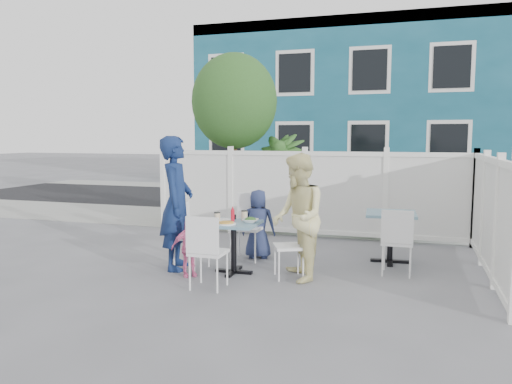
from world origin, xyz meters
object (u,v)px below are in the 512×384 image
(boy, at_px, (258,224))
(toddler, at_px, (188,247))
(main_table, at_px, (234,234))
(chair_back, at_px, (249,221))
(chair_left, at_px, (187,230))
(chair_right, at_px, (294,240))
(woman, at_px, (298,217))
(man, at_px, (177,203))
(spare_table, at_px, (391,224))
(utility_cabinet, at_px, (221,190))
(chair_near, at_px, (206,247))

(boy, distance_m, toddler, 1.39)
(main_table, bearing_deg, chair_back, 94.29)
(chair_left, xyz_separation_m, chair_back, (0.67, 0.79, 0.04))
(main_table, distance_m, boy, 0.92)
(chair_left, xyz_separation_m, chair_right, (1.58, -0.04, -0.04))
(chair_right, xyz_separation_m, woman, (0.06, -0.09, 0.33))
(chair_back, bearing_deg, main_table, 95.55)
(man, bearing_deg, spare_table, -80.56)
(chair_left, distance_m, toddler, 0.47)
(spare_table, relative_size, boy, 0.71)
(utility_cabinet, distance_m, chair_right, 5.04)
(spare_table, bearing_deg, man, -156.49)
(spare_table, bearing_deg, boy, -170.79)
(man, bearing_deg, woman, -105.50)
(chair_right, bearing_deg, utility_cabinet, 8.47)
(main_table, height_order, chair_near, chair_near)
(utility_cabinet, bearing_deg, chair_back, -69.41)
(utility_cabinet, xyz_separation_m, woman, (2.78, -4.34, 0.17))
(chair_near, bearing_deg, spare_table, 44.11)
(woman, relative_size, toddler, 2.11)
(chair_left, distance_m, woman, 1.68)
(chair_right, relative_size, man, 0.46)
(utility_cabinet, distance_m, chair_left, 4.36)
(main_table, bearing_deg, chair_left, 175.05)
(man, relative_size, woman, 1.13)
(main_table, height_order, woman, woman)
(chair_near, xyz_separation_m, boy, (0.13, 1.73, -0.00))
(toddler, bearing_deg, spare_table, -6.59)
(utility_cabinet, bearing_deg, man, -83.82)
(main_table, xyz_separation_m, boy, (0.07, 0.92, -0.01))
(woman, bearing_deg, utility_cabinet, -171.54)
(chair_left, height_order, chair_near, chair_left)
(woman, height_order, boy, woman)
(utility_cabinet, relative_size, toddler, 1.67)
(chair_left, bearing_deg, utility_cabinet, -154.82)
(chair_left, relative_size, chair_right, 1.07)
(chair_right, distance_m, chair_near, 1.24)
(main_table, distance_m, chair_near, 0.82)
(main_table, xyz_separation_m, spare_table, (2.03, 1.24, 0.04))
(chair_right, bearing_deg, toddler, 80.64)
(utility_cabinet, height_order, boy, utility_cabinet)
(spare_table, relative_size, chair_left, 0.82)
(main_table, height_order, chair_back, chair_back)
(woman, bearing_deg, chair_left, -118.37)
(utility_cabinet, bearing_deg, toddler, -80.95)
(utility_cabinet, bearing_deg, boy, -67.25)
(man, bearing_deg, toddler, -148.71)
(woman, bearing_deg, chair_right, -167.51)
(main_table, relative_size, chair_near, 0.77)
(chair_right, relative_size, woman, 0.52)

